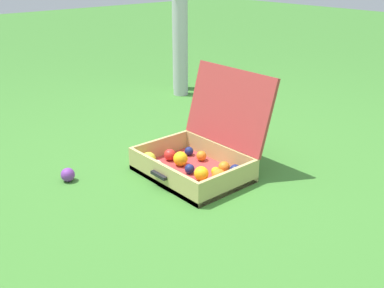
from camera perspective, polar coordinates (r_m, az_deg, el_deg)
ground_plane at (r=2.42m, az=0.77°, el=-3.72°), size 16.00×16.00×0.00m
open_suitcase at (r=2.40m, az=1.12°, el=-1.05°), size 0.56×0.55×0.52m
stray_ball_on_grass at (r=2.41m, az=-15.29°, el=-3.73°), size 0.07×0.07×0.07m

